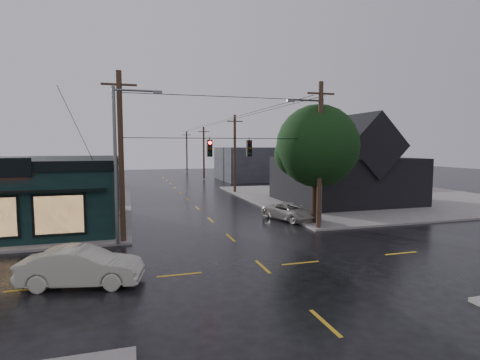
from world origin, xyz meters
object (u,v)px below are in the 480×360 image
object	(u,v)px
corner_tree	(317,146)
sedan_cream	(82,267)
utility_pole_nw	(124,243)
utility_pole_ne	(318,230)
suv_silver	(290,212)

from	to	relation	value
corner_tree	sedan_cream	world-z (taller)	corner_tree
corner_tree	utility_pole_nw	distance (m)	15.03
utility_pole_ne	sedan_cream	size ratio (longest dim) A/B	2.08
corner_tree	utility_pole_nw	xyz separation A→B (m)	(-13.75, -1.75, -5.79)
utility_pole_nw	sedan_cream	size ratio (longest dim) A/B	2.08
corner_tree	sedan_cream	xyz separation A→B (m)	(-15.30, -8.39, -4.99)
utility_pole_nw	utility_pole_ne	size ratio (longest dim) A/B	1.00
corner_tree	utility_pole_ne	bearing A→B (deg)	-113.23
corner_tree	utility_pole_nw	world-z (taller)	corner_tree
sedan_cream	suv_silver	xyz separation A→B (m)	(14.05, 10.36, -0.13)
utility_pole_ne	sedan_cream	bearing A→B (deg)	-155.48
corner_tree	utility_pole_nw	size ratio (longest dim) A/B	0.86
corner_tree	sedan_cream	bearing A→B (deg)	-151.26
corner_tree	utility_pole_ne	xyz separation A→B (m)	(-0.75, -1.75, -5.79)
corner_tree	suv_silver	bearing A→B (deg)	122.51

